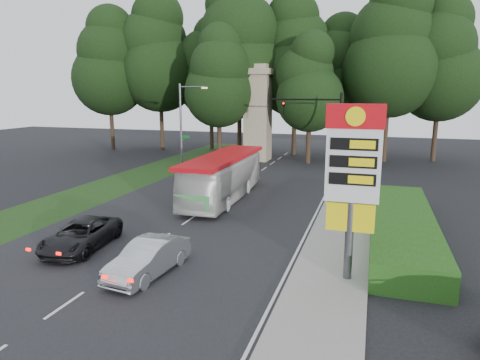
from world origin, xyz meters
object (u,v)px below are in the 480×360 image
(monument, at_px, (258,113))
(gas_station_pylon, at_px, (353,169))
(traffic_signal_mast, at_px, (325,122))
(streetlight_signs, at_px, (183,123))
(sedan_silver, at_px, (148,258))
(transit_bus, at_px, (223,177))
(suv_charcoal, at_px, (81,235))

(monument, bearing_deg, gas_station_pylon, -68.20)
(traffic_signal_mast, relative_size, streetlight_signs, 0.90)
(streetlight_signs, height_order, sedan_silver, streetlight_signs)
(sedan_silver, bearing_deg, transit_bus, 102.15)
(gas_station_pylon, bearing_deg, streetlight_signs, 128.96)
(sedan_silver, bearing_deg, monument, 103.00)
(gas_station_pylon, distance_m, streetlight_signs, 25.74)
(gas_station_pylon, relative_size, streetlight_signs, 0.86)
(suv_charcoal, bearing_deg, transit_bus, 67.03)
(sedan_silver, distance_m, suv_charcoal, 4.82)
(gas_station_pylon, distance_m, sedan_silver, 8.75)
(suv_charcoal, bearing_deg, streetlight_signs, 94.61)
(gas_station_pylon, bearing_deg, sedan_silver, -166.70)
(streetlight_signs, distance_m, monument, 9.44)
(traffic_signal_mast, xyz_separation_m, sedan_silver, (-4.18, -23.82, -3.96))
(suv_charcoal, bearing_deg, monument, 81.38)
(gas_station_pylon, relative_size, suv_charcoal, 1.43)
(streetlight_signs, bearing_deg, transit_bus, -52.00)
(suv_charcoal, bearing_deg, sedan_silver, -27.22)
(transit_bus, xyz_separation_m, sedan_silver, (1.29, -12.63, -0.82))
(streetlight_signs, relative_size, sedan_silver, 1.86)
(traffic_signal_mast, bearing_deg, transit_bus, -116.06)
(traffic_signal_mast, xyz_separation_m, transit_bus, (-5.47, -11.20, -3.15))
(traffic_signal_mast, bearing_deg, suv_charcoal, -111.45)
(streetlight_signs, height_order, transit_bus, streetlight_signs)
(sedan_silver, bearing_deg, traffic_signal_mast, 86.35)
(gas_station_pylon, relative_size, traffic_signal_mast, 0.95)
(streetlight_signs, distance_m, suv_charcoal, 20.87)
(gas_station_pylon, xyz_separation_m, suv_charcoal, (-12.21, -0.12, -3.78))
(streetlight_signs, height_order, monument, monument)
(streetlight_signs, xyz_separation_m, transit_bus, (7.19, -9.21, -2.91))
(transit_bus, height_order, suv_charcoal, transit_bus)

